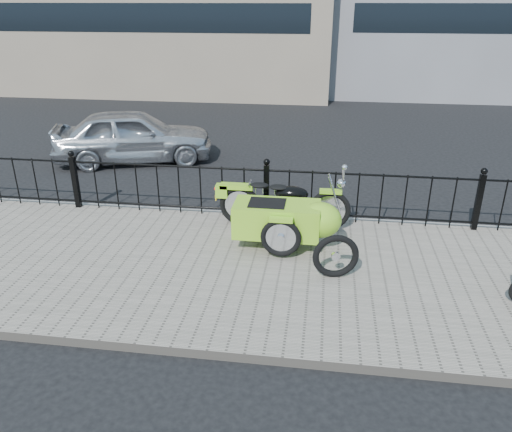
# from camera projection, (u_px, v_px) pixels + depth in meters

# --- Properties ---
(ground) EXTENTS (120.00, 120.00, 0.00)m
(ground) POSITION_uv_depth(u_px,v_px,m) (256.00, 258.00, 7.67)
(ground) COLOR black
(ground) RESTS_ON ground
(sidewalk) EXTENTS (30.00, 3.80, 0.12)m
(sidewalk) POSITION_uv_depth(u_px,v_px,m) (251.00, 271.00, 7.20)
(sidewalk) COLOR gray
(sidewalk) RESTS_ON ground
(curb) EXTENTS (30.00, 0.10, 0.12)m
(curb) POSITION_uv_depth(u_px,v_px,m) (267.00, 217.00, 8.96)
(curb) COLOR gray
(curb) RESTS_ON ground
(iron_fence) EXTENTS (14.11, 0.11, 1.08)m
(iron_fence) POSITION_uv_depth(u_px,v_px,m) (266.00, 192.00, 8.62)
(iron_fence) COLOR black
(iron_fence) RESTS_ON sidewalk
(motorcycle_sidecar) EXTENTS (2.28, 1.48, 0.98)m
(motorcycle_sidecar) POSITION_uv_depth(u_px,v_px,m) (289.00, 216.00, 7.68)
(motorcycle_sidecar) COLOR black
(motorcycle_sidecar) RESTS_ON sidewalk
(spare_tire) EXTENTS (0.65, 0.21, 0.64)m
(spare_tire) POSITION_uv_depth(u_px,v_px,m) (336.00, 256.00, 6.80)
(spare_tire) COLOR black
(spare_tire) RESTS_ON sidewalk
(sedan_car) EXTENTS (4.00, 2.55, 1.27)m
(sedan_car) POSITION_uv_depth(u_px,v_px,m) (133.00, 136.00, 11.97)
(sedan_car) COLOR silver
(sedan_car) RESTS_ON ground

